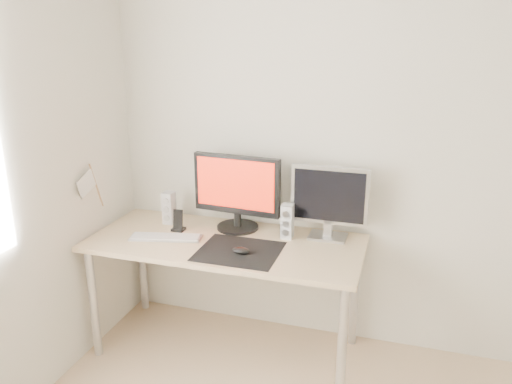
# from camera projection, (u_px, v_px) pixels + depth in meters

# --- Properties ---
(wall_back) EXTENTS (3.50, 0.00, 3.50)m
(wall_back) POSITION_uv_depth(u_px,v_px,m) (399.00, 151.00, 2.84)
(wall_back) COLOR silver
(wall_back) RESTS_ON ground
(mousepad) EXTENTS (0.45, 0.40, 0.00)m
(mousepad) POSITION_uv_depth(u_px,v_px,m) (239.00, 251.00, 2.77)
(mousepad) COLOR black
(mousepad) RESTS_ON desk
(mouse) EXTENTS (0.10, 0.06, 0.04)m
(mouse) POSITION_uv_depth(u_px,v_px,m) (241.00, 251.00, 2.73)
(mouse) COLOR black
(mouse) RESTS_ON mousepad
(desk) EXTENTS (1.60, 0.70, 0.73)m
(desk) POSITION_uv_depth(u_px,v_px,m) (226.00, 253.00, 2.94)
(desk) COLOR #D1B587
(desk) RESTS_ON ground
(main_monitor) EXTENTS (0.55, 0.28, 0.47)m
(main_monitor) POSITION_uv_depth(u_px,v_px,m) (237.00, 190.00, 3.03)
(main_monitor) COLOR black
(main_monitor) RESTS_ON desk
(second_monitor) EXTENTS (0.45, 0.16, 0.43)m
(second_monitor) POSITION_uv_depth(u_px,v_px,m) (329.00, 199.00, 2.89)
(second_monitor) COLOR silver
(second_monitor) RESTS_ON desk
(speaker_left) EXTENTS (0.07, 0.08, 0.21)m
(speaker_left) POSITION_uv_depth(u_px,v_px,m) (169.00, 208.00, 3.17)
(speaker_left) COLOR silver
(speaker_left) RESTS_ON desk
(speaker_right) EXTENTS (0.07, 0.08, 0.21)m
(speaker_right) POSITION_uv_depth(u_px,v_px,m) (287.00, 221.00, 2.93)
(speaker_right) COLOR silver
(speaker_right) RESTS_ON desk
(keyboard) EXTENTS (0.44, 0.21, 0.02)m
(keyboard) POSITION_uv_depth(u_px,v_px,m) (166.00, 237.00, 2.95)
(keyboard) COLOR #BBBCBE
(keyboard) RESTS_ON desk
(phone_dock) EXTENTS (0.08, 0.06, 0.14)m
(phone_dock) POSITION_uv_depth(u_px,v_px,m) (178.00, 224.00, 3.06)
(phone_dock) COLOR black
(phone_dock) RESTS_ON desk
(pennant) EXTENTS (0.01, 0.23, 0.29)m
(pennant) POSITION_uv_depth(u_px,v_px,m) (90.00, 184.00, 2.92)
(pennant) COLOR #A57F54
(pennant) RESTS_ON wall_left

